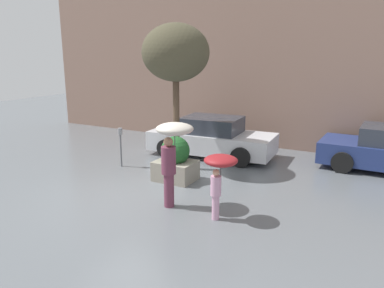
% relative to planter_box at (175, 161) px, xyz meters
% --- Properties ---
extents(ground_plane, '(40.00, 40.00, 0.00)m').
position_rel_planter_box_xyz_m(ground_plane, '(-0.40, -1.39, -0.56)').
color(ground_plane, slate).
extents(building_facade, '(18.00, 0.30, 6.00)m').
position_rel_planter_box_xyz_m(building_facade, '(-0.40, 5.11, 2.44)').
color(building_facade, '#8C6B5B').
rests_on(building_facade, ground).
extents(planter_box, '(1.10, 0.87, 1.26)m').
position_rel_planter_box_xyz_m(planter_box, '(0.00, 0.00, 0.00)').
color(planter_box, gray).
rests_on(planter_box, ground).
extents(person_adult, '(0.85, 0.85, 1.98)m').
position_rel_planter_box_xyz_m(person_adult, '(0.90, -1.61, 0.91)').
color(person_adult, brown).
rests_on(person_adult, ground).
extents(person_child, '(0.71, 0.71, 1.42)m').
position_rel_planter_box_xyz_m(person_child, '(2.13, -1.72, 0.57)').
color(person_child, '#D199B7').
rests_on(person_child, ground).
extents(parked_car_near, '(4.37, 2.17, 1.36)m').
position_rel_planter_box_xyz_m(parked_car_near, '(-0.23, 2.82, 0.06)').
color(parked_car_near, silver).
rests_on(parked_car_near, ground).
extents(street_tree, '(1.97, 1.97, 4.34)m').
position_rel_planter_box_xyz_m(street_tree, '(-0.55, 0.98, 2.90)').
color(street_tree, brown).
rests_on(street_tree, ground).
extents(parking_meter, '(0.14, 0.14, 1.23)m').
position_rel_planter_box_xyz_m(parking_meter, '(-2.17, 0.30, 0.32)').
color(parking_meter, '#595B60').
rests_on(parking_meter, ground).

